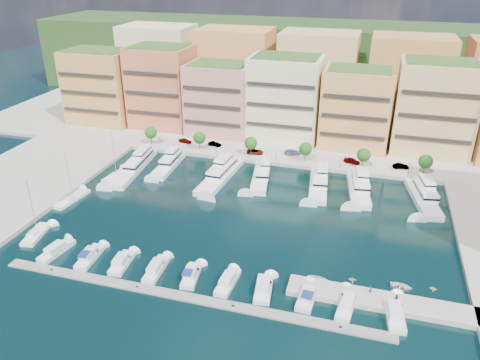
{
  "coord_description": "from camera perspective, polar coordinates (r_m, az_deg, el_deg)",
  "views": [
    {
      "loc": [
        24.57,
        -89.5,
        54.02
      ],
      "look_at": [
        -3.38,
        6.34,
        6.0
      ],
      "focal_mm": 35.0,
      "sensor_mm": 36.0,
      "label": 1
    }
  ],
  "objects": [
    {
      "name": "yacht_0",
      "position": [
        134.05,
        -12.58,
        1.84
      ],
      "size": [
        6.96,
        25.98,
        7.3
      ],
      "color": "white",
      "rests_on": "ground"
    },
    {
      "name": "apartment_2",
      "position": [
        153.17,
        -2.51,
        9.86
      ],
      "size": [
        20.0,
        15.5,
        22.8
      ],
      "color": "tan",
      "rests_on": "north_quay"
    },
    {
      "name": "cruiser_3",
      "position": [
        91.26,
        -10.18,
        -10.66
      ],
      "size": [
        2.94,
        8.56,
        2.55
      ],
      "color": "white",
      "rests_on": "ground"
    },
    {
      "name": "car_3",
      "position": [
        138.88,
        6.44,
        3.4
      ],
      "size": [
        5.45,
        3.58,
        1.47
      ],
      "primitive_type": "imported",
      "rotation": [
        0.0,
        0.0,
        1.9
      ],
      "color": "gray",
      "rests_on": "north_quay"
    },
    {
      "name": "cruiser_4",
      "position": [
        88.73,
        -5.97,
        -11.52
      ],
      "size": [
        3.54,
        7.57,
        2.66
      ],
      "color": "white",
      "rests_on": "ground"
    },
    {
      "name": "backblock_0",
      "position": [
        185.77,
        -9.76,
        13.52
      ],
      "size": [
        26.0,
        18.0,
        30.0
      ],
      "primitive_type": "cube",
      "color": "#F1E6BA",
      "rests_on": "north_quay"
    },
    {
      "name": "yacht_4",
      "position": [
        122.18,
        9.58,
        -0.37
      ],
      "size": [
        6.45,
        19.7,
        7.3
      ],
      "color": "white",
      "rests_on": "ground"
    },
    {
      "name": "car_1",
      "position": [
        144.5,
        -3.1,
        4.41
      ],
      "size": [
        4.33,
        2.26,
        1.36
      ],
      "primitive_type": "imported",
      "rotation": [
        0.0,
        0.0,
        1.36
      ],
      "color": "gray",
      "rests_on": "north_quay"
    },
    {
      "name": "tree_3",
      "position": [
        133.53,
        8.0,
        3.77
      ],
      "size": [
        3.8,
        3.8,
        5.65
      ],
      "color": "#473323",
      "rests_on": "north_quay"
    },
    {
      "name": "cruiser_6",
      "position": [
        85.36,
        2.88,
        -13.14
      ],
      "size": [
        3.77,
        7.88,
        2.55
      ],
      "color": "white",
      "rests_on": "ground"
    },
    {
      "name": "tender_2",
      "position": [
        90.79,
        19.07,
        -12.18
      ],
      "size": [
        4.21,
        3.24,
        0.81
      ],
      "primitive_type": "imported",
      "rotation": [
        0.0,
        0.0,
        1.45
      ],
      "color": "silver",
      "rests_on": "ground"
    },
    {
      "name": "lamppost_2",
      "position": [
        133.01,
        4.41,
        3.44
      ],
      "size": [
        0.3,
        0.3,
        4.2
      ],
      "color": "black",
      "rests_on": "north_quay"
    },
    {
      "name": "car_4",
      "position": [
        135.75,
        13.49,
        2.31
      ],
      "size": [
        4.94,
        3.22,
        1.57
      ],
      "primitive_type": "imported",
      "rotation": [
        0.0,
        0.0,
        1.25
      ],
      "color": "gray",
      "rests_on": "north_quay"
    },
    {
      "name": "tender_0",
      "position": [
        88.8,
        9.43,
        -11.86
      ],
      "size": [
        4.11,
        3.04,
        0.82
      ],
      "primitive_type": "imported",
      "rotation": [
        0.0,
        0.0,
        1.63
      ],
      "color": "white",
      "rests_on": "ground"
    },
    {
      "name": "car_2",
      "position": [
        138.53,
        1.83,
        3.48
      ],
      "size": [
        5.3,
        3.07,
        1.39
      ],
      "primitive_type": "imported",
      "rotation": [
        0.0,
        0.0,
        1.73
      ],
      "color": "gray",
      "rests_on": "north_quay"
    },
    {
      "name": "car_0",
      "position": [
        147.82,
        -6.7,
        4.78
      ],
      "size": [
        4.33,
        2.26,
        1.41
      ],
      "primitive_type": "imported",
      "rotation": [
        0.0,
        0.0,
        1.42
      ],
      "color": "gray",
      "rests_on": "north_quay"
    },
    {
      "name": "backblock_1",
      "position": [
        175.03,
        -0.61,
        13.14
      ],
      "size": [
        26.0,
        18.0,
        30.0
      ],
      "primitive_type": "cube",
      "color": "#E19054",
      "rests_on": "north_quay"
    },
    {
      "name": "backblock_2",
      "position": [
        169.0,
        9.41,
        12.35
      ],
      "size": [
        26.0,
        18.0,
        30.0
      ],
      "primitive_type": "cube",
      "color": "#D8C172",
      "rests_on": "north_quay"
    },
    {
      "name": "cruiser_5",
      "position": [
        86.76,
        -1.53,
        -12.37
      ],
      "size": [
        2.93,
        7.91,
        2.55
      ],
      "color": "white",
      "rests_on": "ground"
    },
    {
      "name": "car_5",
      "position": [
        136.12,
        19.0,
        1.61
      ],
      "size": [
        4.49,
        2.41,
        1.41
      ],
      "primitive_type": "imported",
      "rotation": [
        0.0,
        0.0,
        1.8
      ],
      "color": "gray",
      "rests_on": "north_quay"
    },
    {
      "name": "lamppost_0",
      "position": [
        144.07,
        -9.77,
        4.91
      ],
      "size": [
        0.3,
        0.3,
        4.2
      ],
      "color": "black",
      "rests_on": "north_quay"
    },
    {
      "name": "apartment_5",
      "position": [
        147.99,
        22.62,
        8.15
      ],
      "size": [
        22.0,
        16.5,
        26.8
      ],
      "color": "#D8C172",
      "rests_on": "north_quay"
    },
    {
      "name": "north_quay",
      "position": [
        162.71,
        6.69,
        6.12
      ],
      "size": [
        220.0,
        64.0,
        2.0
      ],
      "primitive_type": "cube",
      "color": "#9E998E",
      "rests_on": "ground"
    },
    {
      "name": "cruiser_7",
      "position": [
        84.35,
        8.21,
        -13.96
      ],
      "size": [
        3.27,
        7.68,
        2.66
      ],
      "color": "white",
      "rests_on": "ground"
    },
    {
      "name": "cruiser_8",
      "position": [
        84.09,
        12.91,
        -14.59
      ],
      "size": [
        3.45,
        8.64,
        2.55
      ],
      "color": "white",
      "rests_on": "ground"
    },
    {
      "name": "tree_1",
      "position": [
        141.12,
        -4.97,
        5.15
      ],
      "size": [
        3.8,
        3.8,
        5.65
      ],
      "color": "#473323",
      "rests_on": "north_quay"
    },
    {
      "name": "person_1",
      "position": [
        85.13,
        18.47,
        -13.6
      ],
      "size": [
        0.93,
        0.73,
        1.91
      ],
      "primitive_type": "imported",
      "rotation": [
        0.0,
        0.0,
        3.14
      ],
      "color": "#46322A",
      "rests_on": "finger_pier"
    },
    {
      "name": "yacht_2",
      "position": [
        125.58,
        -2.33,
        0.8
      ],
      "size": [
        6.59,
        23.57,
        7.3
      ],
      "color": "white",
      "rests_on": "ground"
    },
    {
      "name": "cruiser_1",
      "position": [
        97.69,
        -17.85,
        -8.91
      ],
      "size": [
        3.25,
        8.33,
        2.66
      ],
      "color": "white",
      "rests_on": "ground"
    },
    {
      "name": "yacht_5",
      "position": [
        121.99,
        14.27,
        -0.82
      ],
      "size": [
        7.27,
        19.1,
        7.3
      ],
      "color": "white",
      "rests_on": "ground"
    },
    {
      "name": "yacht_3",
      "position": [
        124.81,
        2.61,
        0.63
      ],
      "size": [
        7.0,
        18.92,
        7.3
      ],
      "color": "white",
      "rests_on": "ground"
    },
    {
      "name": "yacht_1",
      "position": [
        133.38,
        -8.64,
        2.0
      ],
      "size": [
        5.04,
        17.9,
        7.3
      ],
      "color": "white",
      "rests_on": "ground"
    },
    {
      "name": "finger_pier",
      "position": [
        86.62,
        16.69,
        -14.2
      ],
      "size": [
        32.0,
        5.0,
        2.0
      ],
      "primitive_type": "cube",
      "color": "#9E998E",
      "rests_on": "ground"
    },
    {
      "name": "tender_1",
      "position": [
        90.07,
        13.53,
        -11.68
      ],
      "size": [
        1.62,
        1.42,
        0.83
      ],
      "primitive_type": "imported",
      "rotation": [
        0.0,
        0.0,
        1.61
      ],
      "color": "#C2B594",
      "rests_on": "ground"
    },
    {
      "name": "tree_4",
      "position": [
        132.5,
        14.84,
        2.96
      ],
      "size": [
        3.8,
        3.8,
        5.65
      ],
      "color": "#473323",
      "rests_on": "north_quay"
    },
    {
      "name": "tender_3",
      "position": [
        92.42,
        22.5,
        -12.1
      ],
      "size": [
        1.61,
        1.47,
        0.73
      ],
      "primitive_type": "imported",
      "rotation": [
        0.0,
        0.0,
        1.36
      ],
      "color": "beige",
      "rests_on": "ground"
    },
    {
      "name": "hillside",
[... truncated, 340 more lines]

